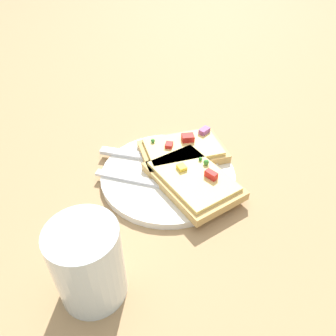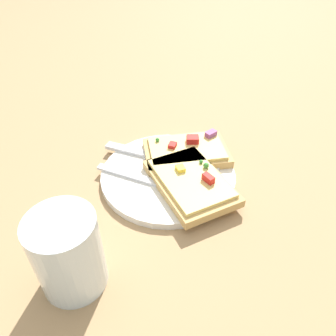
{
  "view_description": "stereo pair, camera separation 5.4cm",
  "coord_description": "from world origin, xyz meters",
  "views": [
    {
      "loc": [
        0.36,
        -0.2,
        0.37
      ],
      "look_at": [
        0.0,
        0.0,
        0.02
      ],
      "focal_mm": 35.0,
      "sensor_mm": 36.0,
      "label": 1
    },
    {
      "loc": [
        0.38,
        -0.16,
        0.37
      ],
      "look_at": [
        0.0,
        0.0,
        0.02
      ],
      "focal_mm": 35.0,
      "sensor_mm": 36.0,
      "label": 2
    }
  ],
  "objects": [
    {
      "name": "ground_plane",
      "position": [
        0.0,
        0.0,
        0.0
      ],
      "size": [
        4.0,
        4.0,
        0.0
      ],
      "primitive_type": "plane",
      "color": "#9E7A51"
    },
    {
      "name": "plate",
      "position": [
        0.0,
        0.0,
        0.01
      ],
      "size": [
        0.22,
        0.22,
        0.01
      ],
      "color": "silver",
      "rests_on": "ground"
    },
    {
      "name": "fork",
      "position": [
        0.03,
        -0.02,
        0.01
      ],
      "size": [
        0.17,
        0.16,
        0.01
      ],
      "rotation": [
        0.0,
        0.0,
        7.06
      ],
      "color": "silver",
      "rests_on": "plate"
    },
    {
      "name": "knife",
      "position": [
        -0.05,
        -0.01,
        0.01
      ],
      "size": [
        0.16,
        0.16,
        0.01
      ],
      "rotation": [
        0.0,
        0.0,
        7.1
      ],
      "color": "silver",
      "rests_on": "plate"
    },
    {
      "name": "pizza_slice_main",
      "position": [
        0.04,
        0.02,
        0.02
      ],
      "size": [
        0.16,
        0.11,
        0.03
      ],
      "rotation": [
        0.0,
        0.0,
        3.21
      ],
      "color": "tan",
      "rests_on": "plate"
    },
    {
      "name": "pizza_slice_corner",
      "position": [
        -0.03,
        0.05,
        0.02
      ],
      "size": [
        0.12,
        0.16,
        0.03
      ],
      "rotation": [
        0.0,
        0.0,
        1.35
      ],
      "color": "tan",
      "rests_on": "plate"
    },
    {
      "name": "crumb_scatter",
      "position": [
        -0.0,
        0.03,
        0.02
      ],
      "size": [
        0.05,
        0.11,
        0.01
      ],
      "color": "tan",
      "rests_on": "plate"
    },
    {
      "name": "drinking_glass",
      "position": [
        0.13,
        -0.18,
        0.05
      ],
      "size": [
        0.08,
        0.08,
        0.11
      ],
      "color": "silver",
      "rests_on": "ground"
    }
  ]
}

